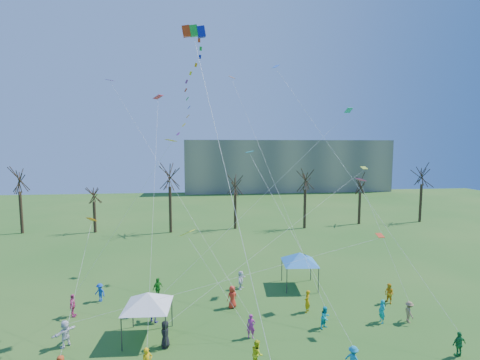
{
  "coord_description": "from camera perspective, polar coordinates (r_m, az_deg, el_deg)",
  "views": [
    {
      "loc": [
        -2.96,
        -16.63,
        13.19
      ],
      "look_at": [
        -0.56,
        5.0,
        11.0
      ],
      "focal_mm": 25.0,
      "sensor_mm": 36.0,
      "label": 1
    }
  ],
  "objects": [
    {
      "name": "small_kites_aloft",
      "position": [
        28.71,
        0.81,
        5.13
      ],
      "size": [
        26.35,
        19.15,
        32.52
      ],
      "color": "orange",
      "rests_on": "ground"
    },
    {
      "name": "canopy_tent_blue",
      "position": [
        32.61,
        10.14,
        -12.92
      ],
      "size": [
        4.4,
        4.4,
        3.31
      ],
      "color": "#3F3F44",
      "rests_on": "ground"
    },
    {
      "name": "bare_tree_row",
      "position": [
        53.26,
        -0.09,
        -0.86
      ],
      "size": [
        71.11,
        8.66,
        11.09
      ],
      "color": "black",
      "rests_on": "ground"
    },
    {
      "name": "distant_building",
      "position": [
        101.9,
        7.86,
        2.49
      ],
      "size": [
        60.0,
        14.0,
        15.0
      ],
      "primitive_type": "cube",
      "color": "gray",
      "rests_on": "ground"
    },
    {
      "name": "big_box_kite",
      "position": [
        25.03,
        -7.87,
        15.2
      ],
      "size": [
        2.98,
        6.69,
        22.81
      ],
      "color": "red",
      "rests_on": "ground"
    },
    {
      "name": "canopy_tent_white",
      "position": [
        25.07,
        -15.48,
        -19.04
      ],
      "size": [
        4.35,
        4.35,
        3.26
      ],
      "color": "#3F3F44",
      "rests_on": "ground"
    },
    {
      "name": "festival_crowd",
      "position": [
        26.63,
        -2.19,
        -21.87
      ],
      "size": [
        26.85,
        13.59,
        1.83
      ],
      "color": "#C84219",
      "rests_on": "ground"
    }
  ]
}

